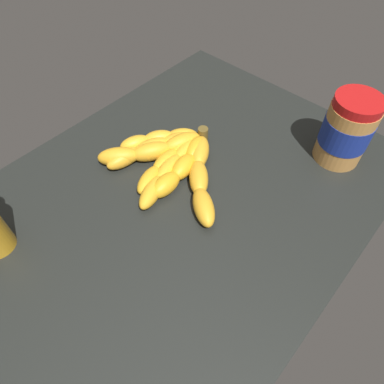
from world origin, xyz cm
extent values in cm
cube|color=black|center=(0.00, 0.00, -2.21)|extent=(82.49, 57.54, 4.41)
ellipsoid|color=gold|center=(-12.92, -8.65, 1.52)|extent=(6.28, 6.43, 3.03)
ellipsoid|color=gold|center=(-9.33, -11.74, 1.52)|extent=(6.63, 5.88, 3.03)
ellipsoid|color=gold|center=(-5.16, -13.99, 1.52)|extent=(6.66, 5.05, 3.03)
ellipsoid|color=gold|center=(-11.91, -8.28, 1.51)|extent=(7.72, 6.58, 3.03)
ellipsoid|color=gold|center=(-6.80, -10.99, 1.51)|extent=(7.88, 5.51, 3.03)
ellipsoid|color=gold|center=(-1.23, -12.55, 1.51)|extent=(7.67, 4.19, 3.03)
ellipsoid|color=gold|center=(-11.24, -7.33, 1.75)|extent=(8.42, 5.86, 3.50)
ellipsoid|color=gold|center=(-5.68, -9.91, 1.75)|extent=(8.41, 6.90, 3.50)
ellipsoid|color=gold|center=(-0.71, -13.49, 1.75)|extent=(8.10, 7.70, 3.50)
ellipsoid|color=gold|center=(-11.39, -6.32, 1.46)|extent=(7.06, 3.72, 2.92)
ellipsoid|color=gold|center=(-6.02, -6.42, 1.46)|extent=(6.98, 3.49, 2.92)
ellipsoid|color=gold|center=(-0.74, -5.40, 1.46)|extent=(7.31, 4.75, 2.92)
ellipsoid|color=gold|center=(-11.01, -5.55, 1.49)|extent=(7.79, 3.41, 2.99)
ellipsoid|color=gold|center=(-4.97, -4.76, 1.49)|extent=(8.09, 4.49, 2.99)
ellipsoid|color=gold|center=(0.88, -3.06, 1.49)|extent=(8.20, 5.47, 2.99)
ellipsoid|color=gold|center=(-11.76, -4.33, 1.69)|extent=(7.24, 5.48, 3.38)
ellipsoid|color=gold|center=(-6.82, -2.89, 1.69)|extent=(6.99, 4.57, 3.38)
ellipsoid|color=gold|center=(-1.71, -2.33, 1.69)|extent=(6.52, 3.52, 3.38)
ellipsoid|color=gold|center=(-11.69, -3.16, 1.66)|extent=(8.45, 7.24, 3.33)
ellipsoid|color=gold|center=(-6.77, 0.85, 1.66)|extent=(8.05, 7.92, 3.33)
ellipsoid|color=gold|center=(-2.57, 5.62, 1.66)|extent=(7.42, 8.38, 3.33)
cylinder|color=brown|center=(-15.56, -5.81, 1.80)|extent=(2.00, 2.00, 3.00)
cylinder|color=#BF8442|center=(-29.47, 15.69, 5.77)|extent=(8.50, 8.50, 11.53)
cylinder|color=navy|center=(-29.47, 15.69, 6.34)|extent=(8.67, 8.67, 5.19)
cylinder|color=#B71414|center=(-29.47, 15.69, 12.37)|extent=(8.27, 8.27, 1.66)
camera|label=1|loc=(23.60, 26.64, 47.74)|focal=32.49mm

